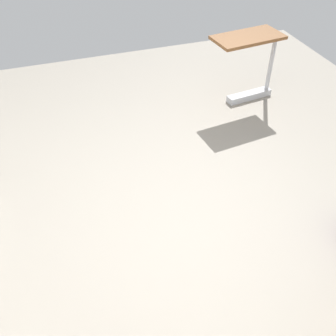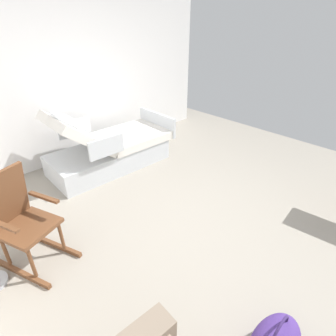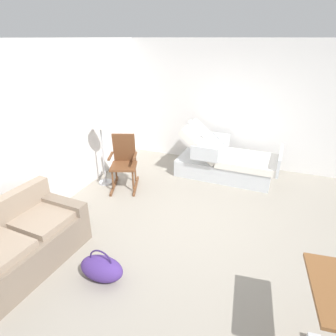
{
  "view_description": "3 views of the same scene",
  "coord_description": "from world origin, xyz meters",
  "views": [
    {
      "loc": [
        0.67,
        2.25,
        2.56
      ],
      "look_at": [
        0.03,
        0.38,
        0.85
      ],
      "focal_mm": 41.39,
      "sensor_mm": 36.0,
      "label": 1
    },
    {
      "loc": [
        -1.74,
        2.25,
        2.28
      ],
      "look_at": [
        0.23,
        0.35,
        0.74
      ],
      "focal_mm": 29.24,
      "sensor_mm": 36.0,
      "label": 2
    },
    {
      "loc": [
        -3.66,
        -0.82,
        2.71
      ],
      "look_at": [
        0.14,
        0.67,
        0.84
      ],
      "focal_mm": 30.65,
      "sensor_mm": 36.0,
      "label": 3
    }
  ],
  "objects": [
    {
      "name": "rocking_chair",
      "position": [
        0.77,
        1.83,
        0.5
      ],
      "size": [
        0.88,
        0.71,
        1.05
      ],
      "color": "brown",
      "rests_on": "ground"
    },
    {
      "name": "ground_plane",
      "position": [
        0.0,
        0.0,
        0.0
      ],
      "size": [
        6.66,
        6.66,
        0.0
      ],
      "primitive_type": "plane",
      "color": "gray"
    },
    {
      "name": "side_wall",
      "position": [
        2.71,
        0.0,
        1.35
      ],
      "size": [
        0.1,
        5.3,
        2.7
      ],
      "primitive_type": "cube",
      "color": "white",
      "rests_on": "ground"
    },
    {
      "name": "hospital_bed",
      "position": [
        1.92,
        0.09,
        0.32
      ],
      "size": [
        1.06,
        2.09,
        1.18
      ],
      "color": "silver",
      "rests_on": "ground"
    }
  ]
}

